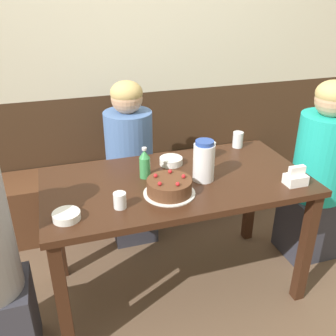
{
  "coord_description": "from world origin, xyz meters",
  "views": [
    {
      "loc": [
        -0.59,
        -1.69,
        1.69
      ],
      "look_at": [
        -0.03,
        0.05,
        0.8
      ],
      "focal_mm": 40.0,
      "sensor_mm": 36.0,
      "label": 1
    }
  ],
  "objects_px": {
    "napkin_holder": "(296,178)",
    "bowl_soup_white": "(66,216)",
    "glass_tumbler_short": "(209,150)",
    "soju_bottle": "(145,164)",
    "birthday_cake": "(169,187)",
    "bowl_rice_small": "(171,161)",
    "water_pitcher": "(204,161)",
    "person_teal_shirt": "(318,177)",
    "bench_seat": "(142,191)",
    "person_grey_tee": "(130,167)",
    "glass_shot_small": "(238,140)",
    "glass_water_tall": "(120,200)"
  },
  "relations": [
    {
      "from": "napkin_holder",
      "to": "bowl_soup_white",
      "type": "bearing_deg",
      "value": 178.6
    },
    {
      "from": "bowl_soup_white",
      "to": "glass_tumbler_short",
      "type": "bearing_deg",
      "value": 26.31
    },
    {
      "from": "napkin_holder",
      "to": "soju_bottle",
      "type": "bearing_deg",
      "value": 156.49
    },
    {
      "from": "birthday_cake",
      "to": "soju_bottle",
      "type": "height_order",
      "value": "soju_bottle"
    },
    {
      "from": "soju_bottle",
      "to": "bowl_rice_small",
      "type": "relative_size",
      "value": 1.3
    },
    {
      "from": "water_pitcher",
      "to": "person_teal_shirt",
      "type": "height_order",
      "value": "person_teal_shirt"
    },
    {
      "from": "bench_seat",
      "to": "person_grey_tee",
      "type": "height_order",
      "value": "person_grey_tee"
    },
    {
      "from": "glass_shot_small",
      "to": "napkin_holder",
      "type": "bearing_deg",
      "value": -84.19
    },
    {
      "from": "soju_bottle",
      "to": "napkin_holder",
      "type": "height_order",
      "value": "soju_bottle"
    },
    {
      "from": "bowl_rice_small",
      "to": "person_grey_tee",
      "type": "xyz_separation_m",
      "value": [
        -0.16,
        0.43,
        -0.21
      ]
    },
    {
      "from": "birthday_cake",
      "to": "napkin_holder",
      "type": "distance_m",
      "value": 0.67
    },
    {
      "from": "glass_water_tall",
      "to": "person_teal_shirt",
      "type": "relative_size",
      "value": 0.06
    },
    {
      "from": "soju_bottle",
      "to": "person_grey_tee",
      "type": "bearing_deg",
      "value": 87.1
    },
    {
      "from": "bowl_soup_white",
      "to": "birthday_cake",
      "type": "bearing_deg",
      "value": 8.72
    },
    {
      "from": "napkin_holder",
      "to": "person_teal_shirt",
      "type": "distance_m",
      "value": 0.53
    },
    {
      "from": "water_pitcher",
      "to": "bench_seat",
      "type": "bearing_deg",
      "value": 98.76
    },
    {
      "from": "birthday_cake",
      "to": "bowl_soup_white",
      "type": "xyz_separation_m",
      "value": [
        -0.51,
        -0.08,
        -0.02
      ]
    },
    {
      "from": "birthday_cake",
      "to": "glass_water_tall",
      "type": "relative_size",
      "value": 3.43
    },
    {
      "from": "bowl_soup_white",
      "to": "water_pitcher",
      "type": "bearing_deg",
      "value": 13.04
    },
    {
      "from": "bench_seat",
      "to": "glass_shot_small",
      "type": "bearing_deg",
      "value": -45.23
    },
    {
      "from": "bowl_rice_small",
      "to": "glass_shot_small",
      "type": "distance_m",
      "value": 0.5
    },
    {
      "from": "water_pitcher",
      "to": "glass_water_tall",
      "type": "height_order",
      "value": "water_pitcher"
    },
    {
      "from": "glass_tumbler_short",
      "to": "glass_shot_small",
      "type": "height_order",
      "value": "glass_shot_small"
    },
    {
      "from": "bowl_soup_white",
      "to": "glass_shot_small",
      "type": "xyz_separation_m",
      "value": [
        1.11,
        0.52,
        0.03
      ]
    },
    {
      "from": "soju_bottle",
      "to": "bowl_rice_small",
      "type": "xyz_separation_m",
      "value": [
        0.19,
        0.12,
        -0.06
      ]
    },
    {
      "from": "bowl_rice_small",
      "to": "person_grey_tee",
      "type": "relative_size",
      "value": 0.12
    },
    {
      "from": "bowl_rice_small",
      "to": "glass_water_tall",
      "type": "height_order",
      "value": "glass_water_tall"
    },
    {
      "from": "bowl_soup_white",
      "to": "glass_water_tall",
      "type": "distance_m",
      "value": 0.25
    },
    {
      "from": "bowl_rice_small",
      "to": "person_teal_shirt",
      "type": "bearing_deg",
      "value": -8.67
    },
    {
      "from": "bench_seat",
      "to": "soju_bottle",
      "type": "distance_m",
      "value": 0.98
    },
    {
      "from": "person_grey_tee",
      "to": "birthday_cake",
      "type": "bearing_deg",
      "value": 3.27
    },
    {
      "from": "bowl_rice_small",
      "to": "glass_tumbler_short",
      "type": "bearing_deg",
      "value": 6.15
    },
    {
      "from": "soju_bottle",
      "to": "glass_tumbler_short",
      "type": "bearing_deg",
      "value": 18.04
    },
    {
      "from": "water_pitcher",
      "to": "napkin_holder",
      "type": "relative_size",
      "value": 2.04
    },
    {
      "from": "bowl_soup_white",
      "to": "glass_shot_small",
      "type": "relative_size",
      "value": 1.23
    },
    {
      "from": "water_pitcher",
      "to": "glass_water_tall",
      "type": "relative_size",
      "value": 2.94
    },
    {
      "from": "glass_tumbler_short",
      "to": "person_grey_tee",
      "type": "relative_size",
      "value": 0.08
    },
    {
      "from": "bowl_soup_white",
      "to": "glass_water_tall",
      "type": "xyz_separation_m",
      "value": [
        0.25,
        0.03,
        0.02
      ]
    },
    {
      "from": "birthday_cake",
      "to": "napkin_holder",
      "type": "bearing_deg",
      "value": -9.16
    },
    {
      "from": "birthday_cake",
      "to": "bowl_rice_small",
      "type": "xyz_separation_m",
      "value": [
        0.12,
        0.33,
        -0.02
      ]
    },
    {
      "from": "bench_seat",
      "to": "water_pitcher",
      "type": "bearing_deg",
      "value": -81.24
    },
    {
      "from": "soju_bottle",
      "to": "napkin_holder",
      "type": "xyz_separation_m",
      "value": [
        0.73,
        -0.32,
        -0.04
      ]
    },
    {
      "from": "bowl_rice_small",
      "to": "person_grey_tee",
      "type": "distance_m",
      "value": 0.51
    },
    {
      "from": "napkin_holder",
      "to": "person_teal_shirt",
      "type": "xyz_separation_m",
      "value": [
        0.4,
        0.29,
        -0.2
      ]
    },
    {
      "from": "bowl_soup_white",
      "to": "glass_tumbler_short",
      "type": "xyz_separation_m",
      "value": [
        0.87,
        0.43,
        0.03
      ]
    },
    {
      "from": "birthday_cake",
      "to": "glass_water_tall",
      "type": "distance_m",
      "value": 0.27
    },
    {
      "from": "napkin_holder",
      "to": "glass_tumbler_short",
      "type": "distance_m",
      "value": 0.55
    },
    {
      "from": "birthday_cake",
      "to": "bench_seat",
      "type": "bearing_deg",
      "value": 84.91
    },
    {
      "from": "birthday_cake",
      "to": "glass_tumbler_short",
      "type": "relative_size",
      "value": 2.77
    },
    {
      "from": "napkin_holder",
      "to": "person_grey_tee",
      "type": "xyz_separation_m",
      "value": [
        -0.7,
        0.86,
        -0.23
      ]
    }
  ]
}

